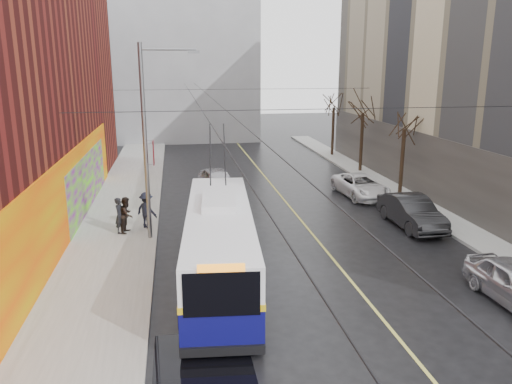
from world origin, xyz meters
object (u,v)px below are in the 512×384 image
trolleybus (220,242)px  parked_car_b (411,212)px  pedestrian_b (127,215)px  pedestrian_c (147,210)px  streetlight_pole (149,138)px  tree_mid (363,103)px  following_car (217,181)px  tree_far (334,98)px  parked_car_c (361,186)px  pedestrian_a (120,215)px  tree_near (405,116)px

trolleybus → parked_car_b: trolleybus is taller
pedestrian_b → pedestrian_c: 1.07m
streetlight_pole → tree_mid: streetlight_pole is taller
parked_car_b → tree_mid: bearing=79.1°
tree_mid → following_car: (-11.40, -4.83, -4.43)m
tree_far → following_car: (-11.40, -11.83, -4.32)m
parked_car_c → pedestrian_a: pedestrian_a is taller
following_car → pedestrian_c: 7.80m
following_car → tree_near: bearing=-18.6°
parked_car_b → tree_near: bearing=68.6°
pedestrian_a → trolleybus: bearing=-124.0°
trolleybus → pedestrian_b: (-3.97, 5.84, -0.46)m
tree_near → pedestrian_b: bearing=-163.0°
streetlight_pole → parked_car_c: streetlight_pole is taller
parked_car_b → pedestrian_a: pedestrian_a is taller
parked_car_c → parked_car_b: bearing=-91.5°
tree_mid → pedestrian_b: bearing=-143.8°
tree_far → pedestrian_a: bearing=-131.3°
parked_car_b → following_car: 12.32m
streetlight_pole → parked_car_c: bearing=25.9°
pedestrian_b → parked_car_c: bearing=-55.4°
pedestrian_b → tree_far: bearing=-26.5°
tree_far → streetlight_pole: bearing=-127.1°
parked_car_c → following_car: 9.05m
trolleybus → pedestrian_a: 7.23m
tree_near → tree_mid: bearing=90.0°
following_car → trolleybus: bearing=-102.4°
tree_near → trolleybus: size_ratio=0.56×
tree_mid → pedestrian_b: tree_mid is taller
trolleybus → parked_car_c: 14.76m
parked_car_c → tree_near: bearing=-6.9°
tree_mid → trolleybus: (-12.44, -17.86, -3.76)m
trolleybus → pedestrian_b: trolleybus is taller
streetlight_pole → pedestrian_a: 4.25m
following_car → tree_far: bearing=38.3°
streetlight_pole → tree_mid: (15.14, 13.00, 0.41)m
tree_far → parked_car_b: 20.65m
trolleybus → pedestrian_c: bearing=120.1°
streetlight_pole → trolleybus: streetlight_pole is taller
parked_car_b → trolleybus: bearing=-156.0°
parked_car_b → pedestrian_c: (-13.27, 1.60, 0.26)m
pedestrian_c → tree_near: bearing=-125.6°
pedestrian_b → parked_car_b: bearing=-80.0°
following_car → parked_car_b: bearing=-49.7°
streetlight_pole → following_car: (3.74, 8.17, -4.03)m
trolleybus → pedestrian_a: bearing=131.1°
following_car → pedestrian_c: size_ratio=2.65×
following_car → pedestrian_c: bearing=-129.5°
trolleybus → parked_car_b: size_ratio=2.36×
pedestrian_a → pedestrian_c: 1.37m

